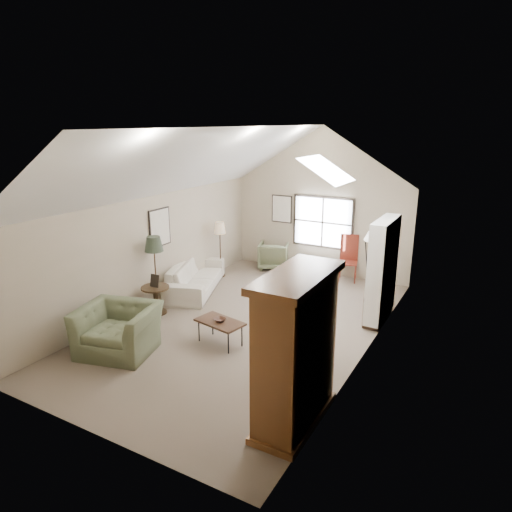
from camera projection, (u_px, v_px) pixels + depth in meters
The scene contains 18 objects.
room_shell at pixel (246, 170), 8.62m from camera, with size 5.01×8.01×4.00m.
window at pixel (323, 222), 12.39m from camera, with size 1.72×0.08×1.42m, color black.
skylight at pixel (328, 168), 8.76m from camera, with size 0.80×1.20×0.52m, color white, non-canonical shape.
wall_art at pixel (221, 218), 11.54m from camera, with size 1.97×3.71×0.88m.
armoire at pixel (296, 351), 6.19m from camera, with size 0.60×1.50×2.20m, color brown.
tv_alcove at pixel (383, 269), 9.45m from camera, with size 0.32×1.30×2.10m, color white.
media_console at pixel (378, 307), 9.70m from camera, with size 0.34×1.18×0.60m, color #382316.
tv_panel at pixel (381, 279), 9.53m from camera, with size 0.05×0.90×0.55m, color black.
sofa at pixel (196, 276), 11.41m from camera, with size 2.47×0.96×0.72m, color beige.
armchair_near at pixel (118, 330), 8.33m from camera, with size 1.34×1.17×0.87m, color #5A6446.
armchair_far at pixel (274, 255), 13.11m from camera, with size 0.81×0.84×0.76m, color #5E6848.
coffee_table at pixel (220, 332), 8.67m from camera, with size 0.92×0.51×0.47m, color #382117.
bowl at pixel (220, 320), 8.59m from camera, with size 0.22×0.22×0.05m, color #3E2219.
side_table at pixel (156, 300), 10.04m from camera, with size 0.62×0.62×0.62m, color #3E2D19.
side_chair at pixel (348, 259), 12.01m from camera, with size 0.47×0.47×1.22m, color maroon.
tripod_lamp at pixel (375, 264), 10.27m from camera, with size 0.57×0.57×1.98m, color silver, non-canonical shape.
dark_lamp at pixel (156, 273), 10.11m from camera, with size 0.41×0.41×1.72m, color #262D20, non-canonical shape.
tan_lamp at pixel (220, 249), 12.32m from camera, with size 0.31×0.31×1.54m, color tan, non-canonical shape.
Camera 1 is at (4.41, -7.53, 4.10)m, focal length 32.00 mm.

